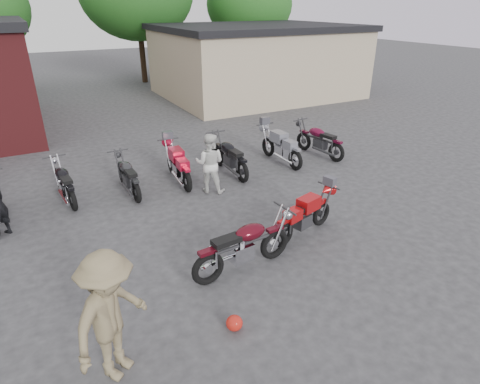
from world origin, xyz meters
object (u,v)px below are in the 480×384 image
row_bike_3 (128,174)px  row_bike_6 (281,145)px  sportbike (305,213)px  person_tan (111,317)px  helmet (234,323)px  row_bike_7 (319,139)px  vintage_motorcycle (245,243)px  row_bike_4 (178,163)px  person_light (210,163)px  row_bike_5 (229,155)px  row_bike_2 (64,181)px

row_bike_3 → row_bike_6: row_bike_6 is taller
sportbike → person_tan: size_ratio=0.93×
helmet → row_bike_7: size_ratio=0.13×
sportbike → row_bike_3: size_ratio=0.99×
row_bike_7 → sportbike: bearing=129.5°
row_bike_3 → row_bike_6: size_ratio=0.90×
vintage_motorcycle → row_bike_4: vintage_motorcycle is taller
vintage_motorcycle → row_bike_6: 6.08m
row_bike_6 → person_light: bearing=105.8°
sportbike → row_bike_7: size_ratio=0.90×
row_bike_4 → row_bike_6: 3.53m
person_light → row_bike_5: (1.07, 0.93, -0.23)m
person_light → row_bike_3: person_light is taller
sportbike → helmet: 3.36m
person_tan → row_bike_2: person_tan is taller
vintage_motorcycle → row_bike_3: bearing=98.3°
helmet → row_bike_4: bearing=77.8°
vintage_motorcycle → row_bike_4: (0.39, 4.72, -0.03)m
row_bike_6 → person_tan: bearing=129.4°
helmet → person_tan: 2.03m
vintage_motorcycle → row_bike_3: (-1.09, 4.67, -0.07)m
sportbike → row_bike_2: row_bike_2 is taller
row_bike_5 → row_bike_6: row_bike_5 is taller
row_bike_2 → row_bike_5: 4.72m
row_bike_4 → row_bike_7: bearing=-88.3°
person_light → row_bike_6: bearing=-125.8°
person_tan → row_bike_3: 6.20m
person_tan → row_bike_3: bearing=36.7°
person_light → person_tan: (-3.69, -4.96, 0.17)m
vintage_motorcycle → sportbike: bearing=11.2°
sportbike → person_light: size_ratio=1.12×
helmet → row_bike_5: row_bike_5 is taller
person_light → row_bike_7: 4.62m
row_bike_6 → sportbike: bearing=150.9°
helmet → row_bike_4: size_ratio=0.14×
row_bike_5 → row_bike_2: bearing=84.6°
row_bike_7 → row_bike_2: bearing=78.4°
row_bike_2 → row_bike_7: size_ratio=0.92×
row_bike_2 → row_bike_7: (8.16, -0.39, 0.05)m
helmet → row_bike_3: 6.03m
sportbike → helmet: size_ratio=6.79×
row_bike_5 → row_bike_3: bearing=88.0°
sportbike → vintage_motorcycle: bearing=-179.3°
vintage_motorcycle → row_bike_3: 4.80m
vintage_motorcycle → sportbike: vintage_motorcycle is taller
row_bike_3 → person_light: bearing=-117.7°
row_bike_2 → row_bike_3: bearing=-107.0°
row_bike_4 → row_bike_7: row_bike_7 is taller
person_tan → person_light: bearing=15.6°
row_bike_2 → row_bike_7: 8.16m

